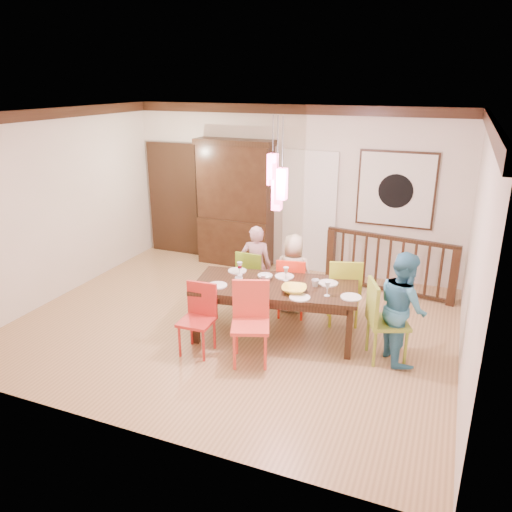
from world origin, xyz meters
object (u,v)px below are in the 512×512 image
at_px(chair_end_right, 389,316).
at_px(balustrade, 389,263).
at_px(china_hutch, 235,203).
at_px(person_end_right, 402,307).
at_px(chair_far_left, 253,274).
at_px(dining_table, 276,290).
at_px(person_far_left, 256,266).
at_px(person_far_mid, 293,274).

xyz_separation_m(chair_end_right, balustrade, (-0.28, 2.11, -0.09)).
relative_size(china_hutch, person_end_right, 1.65).
distance_m(chair_far_left, chair_end_right, 2.28).
bearing_deg(balustrade, chair_far_left, -137.54).
height_order(dining_table, person_far_left, person_far_left).
height_order(dining_table, person_far_mid, person_far_mid).
bearing_deg(dining_table, chair_end_right, -11.92).
bearing_deg(balustrade, china_hutch, -179.08).
height_order(balustrade, person_far_mid, person_far_mid).
distance_m(person_far_left, person_end_right, 2.37).
distance_m(chair_far_left, person_far_mid, 0.63).
bearing_deg(balustrade, person_far_left, -137.52).
distance_m(chair_end_right, balustrade, 2.13).
bearing_deg(dining_table, china_hutch, 114.25).
bearing_deg(person_far_left, balustrade, -156.78).
xyz_separation_m(chair_far_left, chair_end_right, (2.12, -0.83, 0.07)).
bearing_deg(dining_table, person_end_right, -9.54).
bearing_deg(chair_end_right, person_end_right, -89.09).
bearing_deg(person_end_right, china_hutch, 24.69).
bearing_deg(dining_table, person_far_mid, 81.31).
bearing_deg(person_far_mid, person_end_right, 148.99).
height_order(chair_end_right, person_far_mid, person_far_mid).
xyz_separation_m(china_hutch, person_far_mid, (1.64, -1.59, -0.56)).
bearing_deg(person_end_right, person_far_left, 41.10).
bearing_deg(dining_table, balustrade, 49.57).
bearing_deg(person_end_right, balustrade, -17.53).
height_order(person_far_left, person_far_mid, person_far_left).
relative_size(dining_table, person_far_left, 1.79).
xyz_separation_m(dining_table, person_end_right, (1.62, 0.02, 0.03)).
relative_size(balustrade, person_far_left, 1.68).
xyz_separation_m(china_hutch, person_end_right, (3.28, -2.39, -0.46)).
xyz_separation_m(person_far_left, person_far_mid, (0.58, 0.01, -0.04)).
bearing_deg(person_far_mid, balustrade, -139.56).
distance_m(dining_table, person_end_right, 1.62).
relative_size(chair_far_left, person_far_mid, 0.75).
distance_m(balustrade, person_far_left, 2.20).
bearing_deg(person_far_left, chair_end_right, 146.16).
relative_size(chair_end_right, china_hutch, 0.44).
distance_m(chair_far_left, china_hutch, 2.02).
relative_size(chair_end_right, balustrade, 0.48).
xyz_separation_m(person_far_left, person_end_right, (2.23, -0.80, 0.06)).
xyz_separation_m(dining_table, china_hutch, (-1.66, 2.41, 0.49)).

